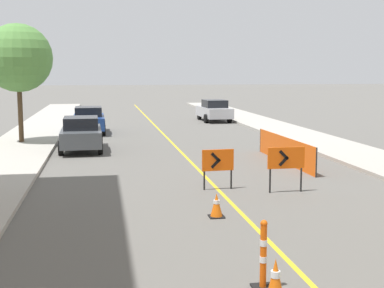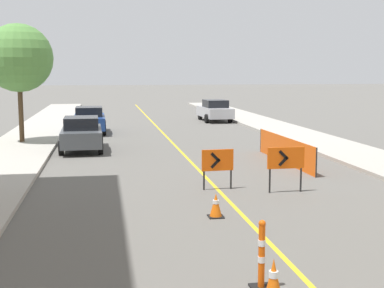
{
  "view_description": "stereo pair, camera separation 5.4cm",
  "coord_description": "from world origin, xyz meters",
  "px_view_note": "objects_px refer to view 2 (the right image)",
  "views": [
    {
      "loc": [
        -3.54,
        9.06,
        3.71
      ],
      "look_at": [
        -0.26,
        28.47,
        1.0
      ],
      "focal_mm": 50.0,
      "sensor_mm": 36.0,
      "label": 1
    },
    {
      "loc": [
        -3.49,
        9.05,
        3.71
      ],
      "look_at": [
        -0.26,
        28.47,
        1.0
      ],
      "focal_mm": 50.0,
      "sensor_mm": 36.0,
      "label": 2
    }
  ],
  "objects_px": {
    "traffic_cone_fifth": "(216,205)",
    "street_tree_left_near": "(19,58)",
    "arrow_barricade_secondary": "(286,160)",
    "parked_car_curb_near": "(82,134)",
    "parked_car_curb_far": "(215,110)",
    "traffic_cone_fourth": "(273,280)",
    "arrow_barricade_primary": "(218,162)",
    "parked_car_curb_mid": "(89,120)",
    "delineator_post_rear": "(262,259)"
  },
  "relations": [
    {
      "from": "traffic_cone_fifth",
      "to": "street_tree_left_near",
      "type": "relative_size",
      "value": 0.11
    },
    {
      "from": "arrow_barricade_secondary",
      "to": "parked_car_curb_near",
      "type": "bearing_deg",
      "value": 122.34
    },
    {
      "from": "traffic_cone_fifth",
      "to": "parked_car_curb_near",
      "type": "distance_m",
      "value": 12.82
    },
    {
      "from": "parked_car_curb_near",
      "to": "street_tree_left_near",
      "type": "relative_size",
      "value": 0.74
    },
    {
      "from": "parked_car_curb_far",
      "to": "traffic_cone_fourth",
      "type": "bearing_deg",
      "value": -103.28
    },
    {
      "from": "arrow_barricade_primary",
      "to": "arrow_barricade_secondary",
      "type": "bearing_deg",
      "value": -24.36
    },
    {
      "from": "traffic_cone_fifth",
      "to": "traffic_cone_fourth",
      "type": "bearing_deg",
      "value": -91.4
    },
    {
      "from": "arrow_barricade_secondary",
      "to": "parked_car_curb_near",
      "type": "relative_size",
      "value": 0.32
    },
    {
      "from": "parked_car_curb_far",
      "to": "parked_car_curb_near",
      "type": "bearing_deg",
      "value": -127.64
    },
    {
      "from": "street_tree_left_near",
      "to": "traffic_cone_fourth",
      "type": "bearing_deg",
      "value": -71.3
    },
    {
      "from": "traffic_cone_fourth",
      "to": "arrow_barricade_secondary",
      "type": "height_order",
      "value": "arrow_barricade_secondary"
    },
    {
      "from": "arrow_barricade_secondary",
      "to": "street_tree_left_near",
      "type": "height_order",
      "value": "street_tree_left_near"
    },
    {
      "from": "parked_car_curb_mid",
      "to": "street_tree_left_near",
      "type": "bearing_deg",
      "value": -126.94
    },
    {
      "from": "traffic_cone_fourth",
      "to": "arrow_barricade_primary",
      "type": "bearing_deg",
      "value": 84.15
    },
    {
      "from": "parked_car_curb_mid",
      "to": "street_tree_left_near",
      "type": "xyz_separation_m",
      "value": [
        -3.25,
        -4.45,
        3.52
      ]
    },
    {
      "from": "traffic_cone_fourth",
      "to": "arrow_barricade_primary",
      "type": "relative_size",
      "value": 0.57
    },
    {
      "from": "parked_car_curb_mid",
      "to": "arrow_barricade_secondary",
      "type": "bearing_deg",
      "value": -70.35
    },
    {
      "from": "parked_car_curb_far",
      "to": "arrow_barricade_secondary",
      "type": "bearing_deg",
      "value": -99.7
    },
    {
      "from": "traffic_cone_fourth",
      "to": "delineator_post_rear",
      "type": "distance_m",
      "value": 0.55
    },
    {
      "from": "street_tree_left_near",
      "to": "arrow_barricade_secondary",
      "type": "bearing_deg",
      "value": -52.5
    },
    {
      "from": "arrow_barricade_secondary",
      "to": "parked_car_curb_mid",
      "type": "relative_size",
      "value": 0.32
    },
    {
      "from": "arrow_barricade_primary",
      "to": "parked_car_curb_far",
      "type": "distance_m",
      "value": 22.86
    },
    {
      "from": "traffic_cone_fourth",
      "to": "arrow_barricade_secondary",
      "type": "xyz_separation_m",
      "value": [
        2.81,
        7.47,
        0.65
      ]
    },
    {
      "from": "traffic_cone_fifth",
      "to": "arrow_barricade_primary",
      "type": "bearing_deg",
      "value": 77.13
    },
    {
      "from": "traffic_cone_fifth",
      "to": "parked_car_curb_near",
      "type": "xyz_separation_m",
      "value": [
        -3.79,
        12.24,
        0.49
      ]
    },
    {
      "from": "delineator_post_rear",
      "to": "parked_car_curb_near",
      "type": "bearing_deg",
      "value": 102.19
    },
    {
      "from": "parked_car_curb_far",
      "to": "arrow_barricade_primary",
      "type": "bearing_deg",
      "value": -104.81
    },
    {
      "from": "arrow_barricade_primary",
      "to": "parked_car_curb_far",
      "type": "xyz_separation_m",
      "value": [
        4.62,
        22.39,
        -0.08
      ]
    },
    {
      "from": "traffic_cone_fourth",
      "to": "street_tree_left_near",
      "type": "distance_m",
      "value": 21.39
    },
    {
      "from": "traffic_cone_fifth",
      "to": "parked_car_curb_mid",
      "type": "xyz_separation_m",
      "value": [
        -3.61,
        19.3,
        0.49
      ]
    },
    {
      "from": "delineator_post_rear",
      "to": "parked_car_curb_far",
      "type": "xyz_separation_m",
      "value": [
        5.5,
        30.07,
        0.27
      ]
    },
    {
      "from": "traffic_cone_fourth",
      "to": "street_tree_left_near",
      "type": "relative_size",
      "value": 0.12
    },
    {
      "from": "traffic_cone_fifth",
      "to": "parked_car_curb_mid",
      "type": "height_order",
      "value": "parked_car_curb_mid"
    },
    {
      "from": "traffic_cone_fourth",
      "to": "arrow_barricade_secondary",
      "type": "distance_m",
      "value": 8.0
    },
    {
      "from": "parked_car_curb_near",
      "to": "arrow_barricade_secondary",
      "type": "bearing_deg",
      "value": -57.85
    },
    {
      "from": "arrow_barricade_primary",
      "to": "street_tree_left_near",
      "type": "height_order",
      "value": "street_tree_left_near"
    },
    {
      "from": "parked_car_curb_mid",
      "to": "arrow_barricade_primary",
      "type": "bearing_deg",
      "value": -75.79
    },
    {
      "from": "delineator_post_rear",
      "to": "arrow_barricade_secondary",
      "type": "height_order",
      "value": "arrow_barricade_secondary"
    },
    {
      "from": "parked_car_curb_mid",
      "to": "parked_car_curb_far",
      "type": "distance_m",
      "value": 10.9
    },
    {
      "from": "delineator_post_rear",
      "to": "arrow_barricade_primary",
      "type": "bearing_deg",
      "value": 83.42
    },
    {
      "from": "traffic_cone_fifth",
      "to": "delineator_post_rear",
      "type": "relative_size",
      "value": 0.51
    },
    {
      "from": "arrow_barricade_primary",
      "to": "parked_car_curb_far",
      "type": "bearing_deg",
      "value": 74.46
    },
    {
      "from": "arrow_barricade_secondary",
      "to": "parked_car_curb_near",
      "type": "xyz_separation_m",
      "value": [
        -6.48,
        9.84,
        -0.21
      ]
    },
    {
      "from": "arrow_barricade_primary",
      "to": "parked_car_curb_near",
      "type": "distance_m",
      "value": 10.16
    },
    {
      "from": "traffic_cone_fourth",
      "to": "street_tree_left_near",
      "type": "bearing_deg",
      "value": 108.7
    },
    {
      "from": "traffic_cone_fifth",
      "to": "arrow_barricade_primary",
      "type": "height_order",
      "value": "arrow_barricade_primary"
    },
    {
      "from": "delineator_post_rear",
      "to": "parked_car_curb_far",
      "type": "relative_size",
      "value": 0.28
    },
    {
      "from": "arrow_barricade_secondary",
      "to": "parked_car_curb_near",
      "type": "distance_m",
      "value": 11.78
    },
    {
      "from": "arrow_barricade_secondary",
      "to": "parked_car_curb_far",
      "type": "relative_size",
      "value": 0.32
    },
    {
      "from": "traffic_cone_fifth",
      "to": "parked_car_curb_mid",
      "type": "bearing_deg",
      "value": 100.6
    }
  ]
}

